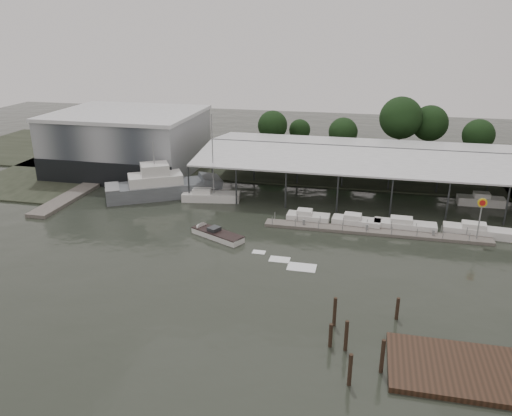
% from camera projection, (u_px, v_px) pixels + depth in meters
% --- Properties ---
extents(ground, '(200.00, 200.00, 0.00)m').
position_uv_depth(ground, '(240.00, 255.00, 56.83)').
color(ground, '#262B23').
rests_on(ground, ground).
extents(land_strip_far, '(140.00, 30.00, 0.30)m').
position_uv_depth(land_strip_far, '(295.00, 161.00, 95.22)').
color(land_strip_far, '#393F2F').
rests_on(land_strip_far, ground).
extents(land_strip_west, '(20.00, 40.00, 0.30)m').
position_uv_depth(land_strip_west, '(71.00, 165.00, 92.47)').
color(land_strip_west, '#393F2F').
rests_on(land_strip_west, ground).
extents(storage_warehouse, '(24.50, 20.50, 10.50)m').
position_uv_depth(storage_warehouse, '(128.00, 141.00, 88.15)').
color(storage_warehouse, '#90959A').
rests_on(storage_warehouse, ground).
extents(covered_boat_shed, '(58.24, 24.00, 6.96)m').
position_uv_depth(covered_boat_shed, '(391.00, 153.00, 76.81)').
color(covered_boat_shed, white).
rests_on(covered_boat_shed, ground).
extents(trawler_dock, '(3.00, 18.00, 0.50)m').
position_uv_depth(trawler_dock, '(72.00, 196.00, 75.72)').
color(trawler_dock, slate).
rests_on(trawler_dock, ground).
extents(floating_dock, '(28.00, 2.00, 1.40)m').
position_uv_depth(floating_dock, '(375.00, 232.00, 62.82)').
color(floating_dock, slate).
rests_on(floating_dock, ground).
extents(shell_fuel_sign, '(1.10, 0.18, 5.55)m').
position_uv_depth(shell_fuel_sign, '(481.00, 211.00, 59.05)').
color(shell_fuel_sign, gray).
rests_on(shell_fuel_sign, ground).
extents(boardwalk_platform, '(15.00, 12.00, 0.50)m').
position_uv_depth(boardwalk_platform, '(503.00, 370.00, 37.74)').
color(boardwalk_platform, '#362216').
rests_on(boardwalk_platform, ground).
extents(grey_trawler, '(17.47, 12.73, 8.84)m').
position_uv_depth(grey_trawler, '(163.00, 186.00, 75.81)').
color(grey_trawler, slate).
rests_on(grey_trawler, ground).
extents(white_sailboat, '(8.77, 3.89, 13.19)m').
position_uv_depth(white_sailboat, '(210.00, 196.00, 74.27)').
color(white_sailboat, silver).
rests_on(white_sailboat, ground).
extents(speedboat_underway, '(17.45, 9.74, 2.00)m').
position_uv_depth(speedboat_underway, '(214.00, 233.00, 61.78)').
color(speedboat_underway, silver).
rests_on(speedboat_underway, ground).
extents(moored_cruiser_0, '(5.65, 2.34, 1.70)m').
position_uv_depth(moored_cruiser_0, '(308.00, 217.00, 66.34)').
color(moored_cruiser_0, silver).
rests_on(moored_cruiser_0, ground).
extents(moored_cruiser_1, '(6.36, 2.75, 1.70)m').
position_uv_depth(moored_cruiser_1, '(356.00, 222.00, 64.86)').
color(moored_cruiser_1, silver).
rests_on(moored_cruiser_1, ground).
extents(moored_cruiser_2, '(7.83, 2.53, 1.70)m').
position_uv_depth(moored_cruiser_2, '(404.00, 225.00, 63.69)').
color(moored_cruiser_2, silver).
rests_on(moored_cruiser_2, ground).
extents(moored_cruiser_3, '(8.29, 3.00, 1.70)m').
position_uv_depth(moored_cruiser_3, '(477.00, 231.00, 61.98)').
color(moored_cruiser_3, silver).
rests_on(moored_cruiser_3, ground).
extents(mooring_pilings, '(5.78, 10.04, 3.47)m').
position_uv_depth(mooring_pilings, '(356.00, 339.00, 40.14)').
color(mooring_pilings, '#37271B').
rests_on(mooring_pilings, ground).
extents(horizon_tree_line, '(69.06, 11.44, 12.02)m').
position_uv_depth(horizon_tree_line, '(425.00, 128.00, 93.82)').
color(horizon_tree_line, black).
rests_on(horizon_tree_line, ground).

